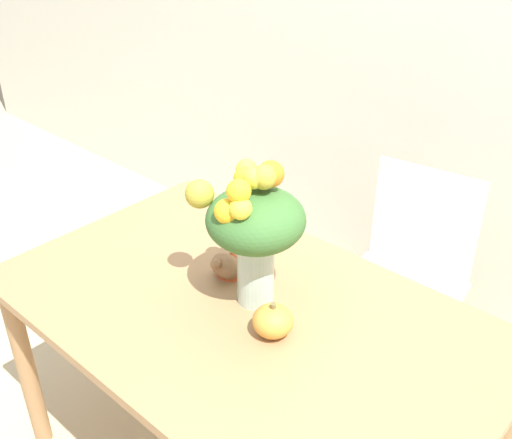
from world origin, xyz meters
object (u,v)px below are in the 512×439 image
(flower_vase, at_px, (254,225))
(pumpkin, at_px, (273,321))
(dining_chair_near_window, at_px, (404,282))
(turkey_figurine, at_px, (229,263))

(flower_vase, bearing_deg, pumpkin, -28.80)
(flower_vase, xyz_separation_m, dining_chair_near_window, (0.11, 0.72, -0.52))
(pumpkin, relative_size, dining_chair_near_window, 0.12)
(dining_chair_near_window, bearing_deg, flower_vase, -106.71)
(dining_chair_near_window, bearing_deg, pumpkin, -96.09)
(flower_vase, height_order, dining_chair_near_window, flower_vase)
(flower_vase, bearing_deg, dining_chair_near_window, 81.15)
(flower_vase, height_order, turkey_figurine, flower_vase)
(flower_vase, relative_size, pumpkin, 3.90)
(flower_vase, relative_size, dining_chair_near_window, 0.48)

